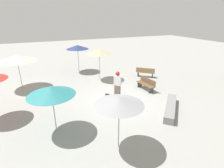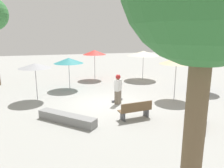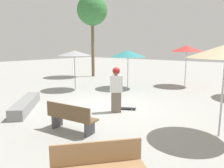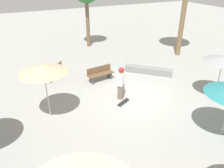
% 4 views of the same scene
% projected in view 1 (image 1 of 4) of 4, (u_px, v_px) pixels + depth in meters
% --- Properties ---
extents(ground_plane, '(60.00, 60.00, 0.00)m').
position_uv_depth(ground_plane, '(118.00, 101.00, 11.15)').
color(ground_plane, '#9E9E99').
extents(skater_main, '(0.50, 0.50, 1.71)m').
position_uv_depth(skater_main, '(118.00, 83.00, 11.51)').
color(skater_main, '#726656').
rests_on(skater_main, ground_plane).
extents(skateboard, '(0.80, 0.54, 0.07)m').
position_uv_depth(skateboard, '(110.00, 95.00, 11.74)').
color(skateboard, black).
rests_on(skateboard, ground_plane).
extents(concrete_ledge, '(2.51, 2.45, 0.39)m').
position_uv_depth(concrete_ledge, '(170.00, 108.00, 9.90)').
color(concrete_ledge, gray).
rests_on(concrete_ledge, ground_plane).
extents(bench_near, '(1.37, 1.50, 0.85)m').
position_uv_depth(bench_near, '(145.00, 72.00, 15.28)').
color(bench_near, '#47474C').
rests_on(bench_near, ground_plane).
extents(bench_far, '(1.64, 0.63, 0.85)m').
position_uv_depth(bench_far, '(146.00, 84.00, 12.67)').
color(bench_far, '#47474C').
rests_on(bench_far, ground_plane).
extents(shade_umbrella_cream, '(2.70, 2.70, 2.45)m').
position_uv_depth(shade_umbrella_cream, '(17.00, 58.00, 12.35)').
color(shade_umbrella_cream, '#B7B7BC').
rests_on(shade_umbrella_cream, ground_plane).
extents(shade_umbrella_teal, '(2.08, 2.08, 2.24)m').
position_uv_depth(shade_umbrella_teal, '(51.00, 91.00, 7.53)').
color(shade_umbrella_teal, '#B7B7BC').
rests_on(shade_umbrella_teal, ground_plane).
extents(shade_umbrella_tan, '(2.00, 2.00, 2.52)m').
position_uv_depth(shade_umbrella_tan, '(99.00, 52.00, 14.08)').
color(shade_umbrella_tan, '#B7B7BC').
rests_on(shade_umbrella_tan, ground_plane).
extents(shade_umbrella_navy, '(2.07, 2.07, 2.52)m').
position_uv_depth(shade_umbrella_navy, '(77.00, 47.00, 16.13)').
color(shade_umbrella_navy, '#B7B7BC').
rests_on(shade_umbrella_navy, ground_plane).
extents(shade_umbrella_grey, '(1.92, 1.92, 2.23)m').
position_uv_depth(shade_umbrella_grey, '(119.00, 101.00, 6.51)').
color(shade_umbrella_grey, '#B7B7BC').
rests_on(shade_umbrella_grey, ground_plane).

